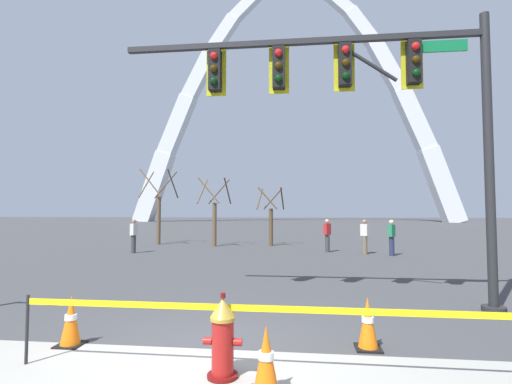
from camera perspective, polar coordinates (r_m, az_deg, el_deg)
ground_plane at (r=5.79m, az=-7.33°, el=-22.70°), size 240.00×240.00×0.00m
fire_hydrant at (r=4.76m, az=-5.08°, el=-21.23°), size 0.46×0.48×0.99m
caution_tape_barrier at (r=4.71m, az=0.40°, el=-19.43°), size 6.03×0.08×0.88m
traffic_cone_by_hydrant at (r=5.87m, az=16.69°, el=-18.66°), size 0.36×0.36×0.73m
traffic_cone_mid_sidewalk at (r=4.39m, az=1.55°, el=-24.33°), size 0.36×0.36×0.73m
traffic_cone_curb_edge at (r=6.38m, az=-26.40°, el=-17.20°), size 0.36×0.36×0.73m
traffic_signal_gantry at (r=8.39m, az=16.40°, el=14.07°), size 7.82×0.44×6.00m
monument_arch at (r=74.22m, az=5.39°, el=12.19°), size 62.30×3.24×48.53m
tree_far_left at (r=23.22m, az=-14.61°, el=-2.82°), size 2.06×2.07×4.48m
tree_left_mid at (r=21.32m, az=-6.36°, el=-3.64°), size 1.79×1.80×3.86m
tree_center_left at (r=21.57m, az=2.27°, el=-4.25°), size 1.56×1.57×3.35m
pedestrian_walking_left at (r=18.04m, az=16.25°, el=-6.51°), size 0.39×0.37×1.59m
pedestrian_standing_center at (r=18.74m, az=-18.16°, el=-6.34°), size 0.26×0.37×1.59m
pedestrian_walking_right at (r=18.52m, az=10.82°, el=-6.48°), size 0.38×0.38×1.59m
pedestrian_near_trees at (r=17.76m, az=19.98°, el=-6.50°), size 0.37×0.39×1.59m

